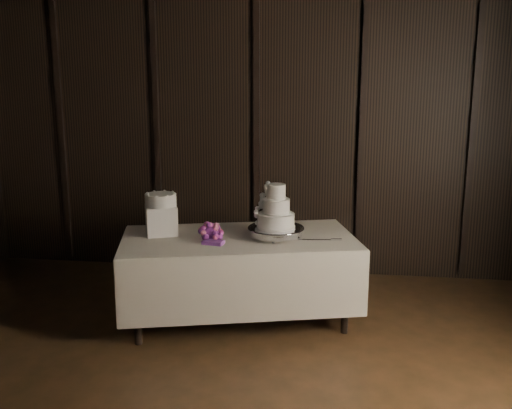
% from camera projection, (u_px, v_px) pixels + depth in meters
% --- Properties ---
extents(room, '(6.08, 7.08, 3.08)m').
position_uv_depth(room, '(157.00, 205.00, 2.70)').
color(room, black).
rests_on(room, ground).
extents(display_table, '(2.19, 1.52, 0.76)m').
position_uv_depth(display_table, '(239.00, 275.00, 4.97)').
color(display_table, beige).
rests_on(display_table, ground).
extents(cake_stand, '(0.61, 0.61, 0.09)m').
position_uv_depth(cake_stand, '(276.00, 233.00, 4.86)').
color(cake_stand, silver).
rests_on(cake_stand, display_table).
extents(wedding_cake, '(0.35, 0.31, 0.38)m').
position_uv_depth(wedding_cake, '(273.00, 211.00, 4.80)').
color(wedding_cake, white).
rests_on(wedding_cake, cake_stand).
extents(bouquet, '(0.34, 0.42, 0.18)m').
position_uv_depth(bouquet, '(210.00, 233.00, 4.79)').
color(bouquet, '#CE597F').
rests_on(bouquet, display_table).
extents(box_pedestal, '(0.34, 0.34, 0.25)m').
position_uv_depth(box_pedestal, '(161.00, 220.00, 4.96)').
color(box_pedestal, white).
rests_on(box_pedestal, display_table).
extents(small_cake, '(0.33, 0.33, 0.11)m').
position_uv_depth(small_cake, '(161.00, 200.00, 4.93)').
color(small_cake, white).
rests_on(small_cake, box_pedestal).
extents(cake_knife, '(0.37, 0.06, 0.01)m').
position_uv_depth(cake_knife, '(314.00, 240.00, 4.78)').
color(cake_knife, silver).
rests_on(cake_knife, display_table).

